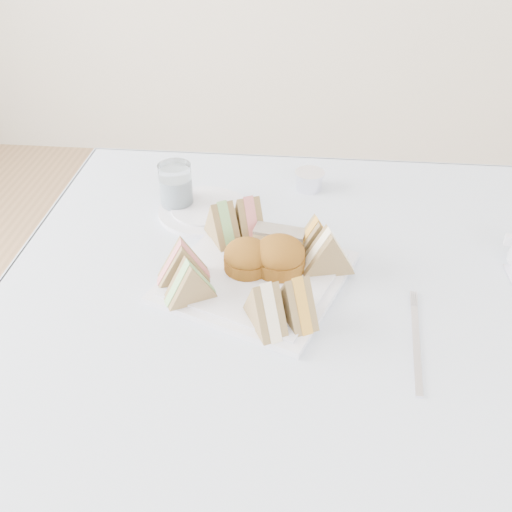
{
  "coord_description": "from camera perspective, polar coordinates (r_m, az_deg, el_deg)",
  "views": [
    {
      "loc": [
        -0.01,
        -0.7,
        1.35
      ],
      "look_at": [
        -0.08,
        0.05,
        0.8
      ],
      "focal_mm": 40.0,
      "sensor_mm": 36.0,
      "label": 1
    }
  ],
  "objects": [
    {
      "name": "scone_right",
      "position": [
        0.95,
        2.37,
        0.03
      ],
      "size": [
        0.1,
        0.1,
        0.06
      ],
      "primitive_type": "cylinder",
      "rotation": [
        0.0,
        0.0,
        -0.16
      ],
      "color": "brown",
      "rests_on": "serving_plate"
    },
    {
      "name": "water_glass",
      "position": [
        1.14,
        -8.01,
        6.86
      ],
      "size": [
        0.08,
        0.08,
        0.1
      ],
      "primitive_type": "cylinder",
      "rotation": [
        0.0,
        0.0,
        0.35
      ],
      "color": "white",
      "rests_on": "tablecloth"
    },
    {
      "name": "fork",
      "position": [
        0.87,
        15.74,
        -8.83
      ],
      "size": [
        0.03,
        0.18,
        0.0
      ],
      "primitive_type": "cube",
      "rotation": [
        0.0,
        0.0,
        -0.09
      ],
      "color": "silver",
      "rests_on": "tablecloth"
    },
    {
      "name": "sandwich_bl_a",
      "position": [
        1.02,
        -3.38,
        3.55
      ],
      "size": [
        0.08,
        0.1,
        0.08
      ],
      "primitive_type": null,
      "rotation": [
        0.0,
        0.0,
        2.09
      ],
      "color": "#9A8554",
      "rests_on": "serving_plate"
    },
    {
      "name": "tablecloth",
      "position": [
        0.93,
        4.67,
        -4.65
      ],
      "size": [
        1.02,
        1.02,
        0.01
      ],
      "primitive_type": "cube",
      "color": "#AAB8D3",
      "rests_on": "table"
    },
    {
      "name": "table",
      "position": [
        1.2,
        3.76,
        -18.14
      ],
      "size": [
        0.9,
        0.9,
        0.74
      ],
      "primitive_type": "cube",
      "color": "brown",
      "rests_on": "floor"
    },
    {
      "name": "sandwich_br_a",
      "position": [
        0.95,
        7.18,
        0.61
      ],
      "size": [
        0.1,
        0.06,
        0.08
      ],
      "primitive_type": null,
      "rotation": [
        0.0,
        0.0,
        -2.89
      ],
      "color": "#9A8554",
      "rests_on": "serving_plate"
    },
    {
      "name": "sandwich_br_b",
      "position": [
        0.99,
        6.01,
        1.99
      ],
      "size": [
        0.09,
        0.06,
        0.07
      ],
      "primitive_type": null,
      "rotation": [
        0.0,
        0.0,
        -2.88
      ],
      "color": "#9A8554",
      "rests_on": "serving_plate"
    },
    {
      "name": "side_plate",
      "position": [
        1.14,
        -5.21,
        4.51
      ],
      "size": [
        0.24,
        0.24,
        0.01
      ],
      "primitive_type": "cylinder",
      "rotation": [
        0.0,
        0.0,
        -0.4
      ],
      "color": "silver",
      "rests_on": "tablecloth"
    },
    {
      "name": "sandwich_fl_b",
      "position": [
        0.89,
        -6.66,
        -2.39
      ],
      "size": [
        0.09,
        0.07,
        0.07
      ],
      "primitive_type": null,
      "rotation": [
        0.0,
        0.0,
        0.5
      ],
      "color": "#9A8554",
      "rests_on": "serving_plate"
    },
    {
      "name": "serving_plate",
      "position": [
        0.96,
        0.0,
        -2.11
      ],
      "size": [
        0.35,
        0.35,
        0.01
      ],
      "primitive_type": "cube",
      "rotation": [
        0.0,
        0.0,
        -0.37
      ],
      "color": "silver",
      "rests_on": "tablecloth"
    },
    {
      "name": "sandwich_fr_a",
      "position": [
        0.85,
        4.04,
        -4.14
      ],
      "size": [
        0.08,
        0.09,
        0.08
      ],
      "primitive_type": null,
      "rotation": [
        0.0,
        0.0,
        -1.08
      ],
      "color": "#9A8554",
      "rests_on": "serving_plate"
    },
    {
      "name": "sandwich_fl_a",
      "position": [
        0.93,
        -7.34,
        -0.49
      ],
      "size": [
        0.09,
        0.06,
        0.08
      ],
      "primitive_type": null,
      "rotation": [
        0.0,
        0.0,
        0.28
      ],
      "color": "#9A8554",
      "rests_on": "serving_plate"
    },
    {
      "name": "sandwich_fr_b",
      "position": [
        0.84,
        0.94,
        -4.79
      ],
      "size": [
        0.08,
        0.1,
        0.08
      ],
      "primitive_type": null,
      "rotation": [
        0.0,
        0.0,
        -1.09
      ],
      "color": "#9A8554",
      "rests_on": "serving_plate"
    },
    {
      "name": "sandwich_bl_b",
      "position": [
        1.03,
        -0.77,
        4.03
      ],
      "size": [
        0.07,
        0.1,
        0.08
      ],
      "primitive_type": null,
      "rotation": [
        0.0,
        0.0,
        1.98
      ],
      "color": "#9A8554",
      "rests_on": "serving_plate"
    },
    {
      "name": "scone_left",
      "position": [
        0.95,
        -0.92,
        -0.09
      ],
      "size": [
        0.1,
        0.1,
        0.05
      ],
      "primitive_type": "cylinder",
      "rotation": [
        0.0,
        0.0,
        -0.44
      ],
      "color": "brown",
      "rests_on": "serving_plate"
    },
    {
      "name": "pastry_slice",
      "position": [
        1.0,
        2.37,
        1.65
      ],
      "size": [
        0.09,
        0.05,
        0.04
      ],
      "primitive_type": "cube",
      "rotation": [
        0.0,
        0.0,
        -0.18
      ],
      "color": "#D7B777",
      "rests_on": "serving_plate"
    },
    {
      "name": "tea_strainer",
      "position": [
        1.21,
        5.35,
        7.46
      ],
      "size": [
        0.07,
        0.07,
        0.04
      ],
      "primitive_type": "cylinder",
      "rotation": [
        0.0,
        0.0,
        -0.18
      ],
      "color": "silver",
      "rests_on": "tablecloth"
    }
  ]
}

